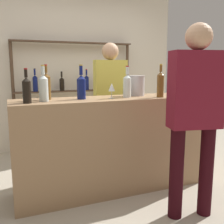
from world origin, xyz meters
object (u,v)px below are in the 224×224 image
object	(u,v)px
counter_bottle_3	(127,85)
counter_bottle_4	(27,90)
customer_right	(195,107)
counter_bottle_5	(160,84)
ice_bucket	(137,86)
wine_glass	(112,88)
counter_bottle_0	(46,86)
counter_bottle_1	(81,86)
counter_bottle_2	(43,87)
server_behind_counter	(110,95)

from	to	relation	value
counter_bottle_3	counter_bottle_4	distance (m)	1.04
counter_bottle_3	customer_right	bearing A→B (deg)	-68.50
counter_bottle_5	ice_bucket	world-z (taller)	counter_bottle_5
counter_bottle_5	wine_glass	xyz separation A→B (m)	(-0.53, 0.10, -0.03)
counter_bottle_0	customer_right	bearing A→B (deg)	-37.54
counter_bottle_1	customer_right	size ratio (longest dim) A/B	0.20
counter_bottle_4	wine_glass	distance (m)	0.85
wine_glass	counter_bottle_0	bearing A→B (deg)	167.71
counter_bottle_1	wine_glass	world-z (taller)	counter_bottle_1
counter_bottle_1	counter_bottle_2	size ratio (longest dim) A/B	1.01
counter_bottle_2	counter_bottle_4	world-z (taller)	counter_bottle_2
counter_bottle_2	wine_glass	world-z (taller)	counter_bottle_2
counter_bottle_4	counter_bottle_5	bearing A→B (deg)	-1.23
counter_bottle_2	server_behind_counter	distance (m)	1.15
counter_bottle_2	customer_right	xyz separation A→B (m)	(1.18, -0.74, -0.16)
counter_bottle_4	customer_right	bearing A→B (deg)	-26.34
counter_bottle_1	counter_bottle_4	xyz separation A→B (m)	(-0.54, -0.12, -0.01)
counter_bottle_2	counter_bottle_5	size ratio (longest dim) A/B	0.97
counter_bottle_2	server_behind_counter	bearing A→B (deg)	34.83
customer_right	counter_bottle_0	bearing A→B (deg)	64.58
ice_bucket	counter_bottle_4	bearing A→B (deg)	-170.07
counter_bottle_3	server_behind_counter	bearing A→B (deg)	85.16
counter_bottle_2	counter_bottle_3	xyz separation A→B (m)	(0.88, 0.01, -0.00)
counter_bottle_0	counter_bottle_2	size ratio (longest dim) A/B	1.02
counter_bottle_0	customer_right	distance (m)	1.44
ice_bucket	customer_right	bearing A→B (deg)	-82.30
counter_bottle_5	counter_bottle_2	bearing A→B (deg)	174.90
wine_glass	counter_bottle_4	bearing A→B (deg)	-175.42
counter_bottle_2	counter_bottle_4	bearing A→B (deg)	-153.30
counter_bottle_4	ice_bucket	bearing A→B (deg)	9.93
counter_bottle_1	customer_right	world-z (taller)	customer_right
counter_bottle_5	ice_bucket	bearing A→B (deg)	123.57
counter_bottle_2	customer_right	size ratio (longest dim) A/B	0.20
counter_bottle_2	wine_glass	size ratio (longest dim) A/B	2.18
counter_bottle_2	counter_bottle_3	bearing A→B (deg)	0.83
counter_bottle_2	ice_bucket	world-z (taller)	counter_bottle_2
counter_bottle_0	ice_bucket	world-z (taller)	counter_bottle_0
counter_bottle_2	wine_glass	distance (m)	0.69
counter_bottle_4	counter_bottle_0	bearing A→B (deg)	45.92
counter_bottle_0	wine_glass	distance (m)	0.66
counter_bottle_0	counter_bottle_2	xyz separation A→B (m)	(-0.04, -0.13, -0.01)
server_behind_counter	customer_right	xyz separation A→B (m)	(0.24, -1.39, 0.03)
counter_bottle_0	server_behind_counter	size ratio (longest dim) A/B	0.21
counter_bottle_1	ice_bucket	xyz separation A→B (m)	(0.68, 0.10, -0.02)
counter_bottle_0	counter_bottle_1	bearing A→B (deg)	-15.31
counter_bottle_2	counter_bottle_1	bearing A→B (deg)	5.73
ice_bucket	customer_right	xyz separation A→B (m)	(0.12, -0.88, -0.13)
counter_bottle_4	server_behind_counter	distance (m)	1.33
counter_bottle_1	server_behind_counter	xyz separation A→B (m)	(0.56, 0.61, -0.18)
wine_glass	ice_bucket	world-z (taller)	ice_bucket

